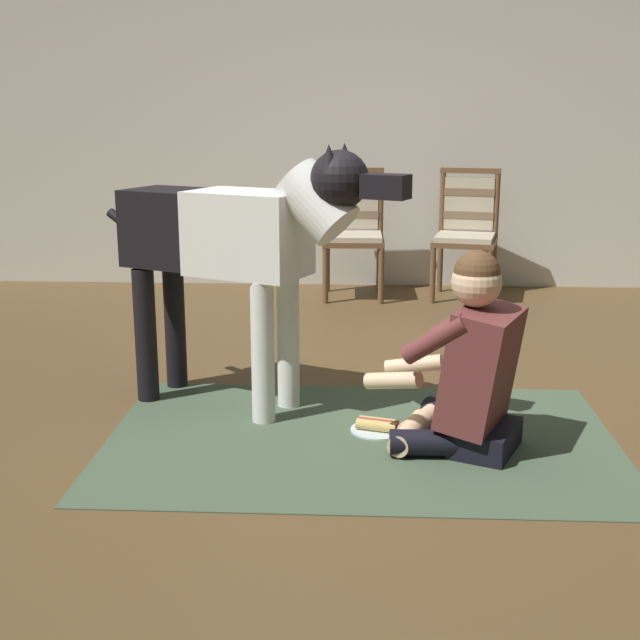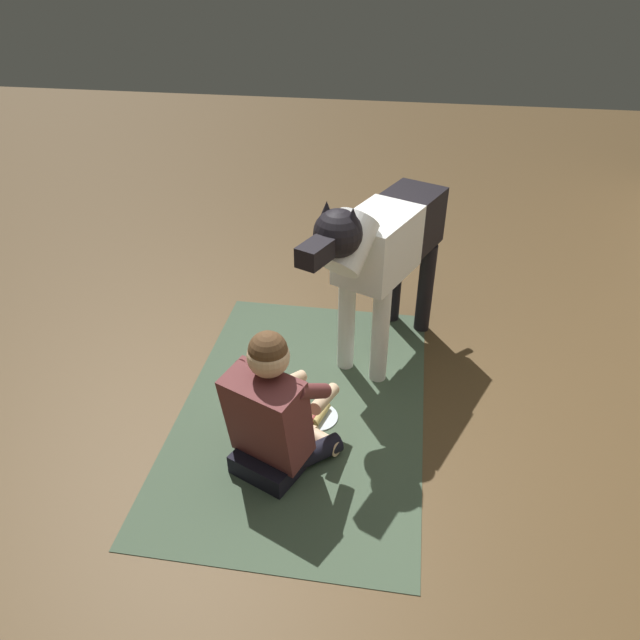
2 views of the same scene
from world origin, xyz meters
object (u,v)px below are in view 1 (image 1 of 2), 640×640
Objects in this scene: dining_chair_left_of_pair at (354,226)px; person_sitting_on_floor at (469,369)px; hot_dog_on_plate at (377,426)px; dining_chair_right_of_pair at (467,227)px; large_dog at (237,241)px.

person_sitting_on_floor is (0.53, -3.04, -0.18)m from dining_chair_left_of_pair.
hot_dog_on_plate is at bearing 156.07° from person_sitting_on_floor.
hot_dog_on_plate is (-0.38, 0.17, -0.33)m from person_sitting_on_floor.
dining_chair_left_of_pair is at bearing 99.85° from person_sitting_on_floor.
person_sitting_on_floor reaches higher than hot_dog_on_plate.
dining_chair_left_of_pair is 0.86m from dining_chair_right_of_pair.
dining_chair_right_of_pair is 3.01m from hot_dog_on_plate.
dining_chair_left_of_pair is 1.13× the size of person_sitting_on_floor.
hot_dog_on_plate is (0.15, -2.88, -0.52)m from dining_chair_left_of_pair.
dining_chair_right_of_pair is 4.01× the size of hot_dog_on_plate.
person_sitting_on_floor is 0.53m from hot_dog_on_plate.
dining_chair_left_of_pair is 3.10m from person_sitting_on_floor.
dining_chair_right_of_pair reaches higher than person_sitting_on_floor.
large_dog is 6.17× the size of hot_dog_on_plate.
large_dog is at bearing 156.07° from hot_dog_on_plate.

